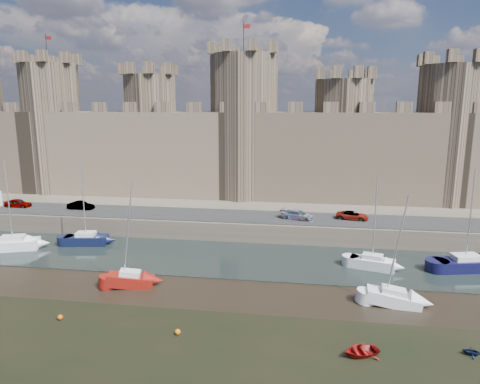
{
  "coord_description": "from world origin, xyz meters",
  "views": [
    {
      "loc": [
        12.04,
        -22.57,
        17.54
      ],
      "look_at": [
        5.34,
        22.0,
        8.41
      ],
      "focal_mm": 32.0,
      "sensor_mm": 36.0,
      "label": 1
    }
  ],
  "objects_px": {
    "sailboat_0": "(13,243)",
    "sailboat_3": "(465,263)",
    "car_2": "(298,215)",
    "sailboat_2": "(372,262)",
    "sailboat_4": "(130,279)",
    "car_0": "(18,203)",
    "car_3": "(352,216)",
    "sailboat_5": "(393,297)",
    "car_1": "(81,206)",
    "sailboat_1": "(86,239)"
  },
  "relations": [
    {
      "from": "car_0",
      "to": "sailboat_1",
      "type": "relative_size",
      "value": 0.37
    },
    {
      "from": "sailboat_3",
      "to": "sailboat_4",
      "type": "bearing_deg",
      "value": -177.75
    },
    {
      "from": "sailboat_5",
      "to": "sailboat_1",
      "type": "bearing_deg",
      "value": 167.49
    },
    {
      "from": "sailboat_0",
      "to": "sailboat_5",
      "type": "height_order",
      "value": "sailboat_0"
    },
    {
      "from": "sailboat_0",
      "to": "sailboat_5",
      "type": "xyz_separation_m",
      "value": [
        43.48,
        -8.5,
        -0.12
      ]
    },
    {
      "from": "sailboat_5",
      "to": "sailboat_3",
      "type": "bearing_deg",
      "value": 51.47
    },
    {
      "from": "car_3",
      "to": "sailboat_0",
      "type": "height_order",
      "value": "sailboat_0"
    },
    {
      "from": "sailboat_3",
      "to": "sailboat_5",
      "type": "bearing_deg",
      "value": -147.02
    },
    {
      "from": "sailboat_3",
      "to": "sailboat_1",
      "type": "bearing_deg",
      "value": 164.51
    },
    {
      "from": "car_0",
      "to": "car_2",
      "type": "relative_size",
      "value": 0.85
    },
    {
      "from": "car_0",
      "to": "sailboat_1",
      "type": "distance_m",
      "value": 17.26
    },
    {
      "from": "car_0",
      "to": "car_2",
      "type": "xyz_separation_m",
      "value": [
        41.68,
        -0.8,
        0.0
      ]
    },
    {
      "from": "sailboat_1",
      "to": "sailboat_5",
      "type": "relative_size",
      "value": 1.05
    },
    {
      "from": "car_2",
      "to": "car_3",
      "type": "bearing_deg",
      "value": -66.11
    },
    {
      "from": "car_3",
      "to": "sailboat_1",
      "type": "bearing_deg",
      "value": 115.0
    },
    {
      "from": "car_3",
      "to": "sailboat_4",
      "type": "bearing_deg",
      "value": 141.35
    },
    {
      "from": "car_2",
      "to": "sailboat_2",
      "type": "bearing_deg",
      "value": -124.9
    },
    {
      "from": "car_2",
      "to": "car_3",
      "type": "relative_size",
      "value": 1.08
    },
    {
      "from": "sailboat_2",
      "to": "sailboat_1",
      "type": "bearing_deg",
      "value": -168.87
    },
    {
      "from": "car_1",
      "to": "sailboat_1",
      "type": "xyz_separation_m",
      "value": [
        5.02,
        -8.16,
        -2.3
      ]
    },
    {
      "from": "car_2",
      "to": "sailboat_3",
      "type": "height_order",
      "value": "sailboat_3"
    },
    {
      "from": "car_3",
      "to": "sailboat_4",
      "type": "xyz_separation_m",
      "value": [
        -23.22,
        -19.54,
        -2.33
      ]
    },
    {
      "from": "car_1",
      "to": "car_2",
      "type": "relative_size",
      "value": 0.84
    },
    {
      "from": "car_0",
      "to": "sailboat_2",
      "type": "height_order",
      "value": "sailboat_2"
    },
    {
      "from": "sailboat_0",
      "to": "sailboat_1",
      "type": "height_order",
      "value": "sailboat_0"
    },
    {
      "from": "sailboat_2",
      "to": "sailboat_5",
      "type": "height_order",
      "value": "sailboat_2"
    },
    {
      "from": "car_2",
      "to": "car_3",
      "type": "distance_m",
      "value": 7.33
    },
    {
      "from": "car_0",
      "to": "sailboat_2",
      "type": "xyz_separation_m",
      "value": [
        49.99,
        -11.05,
        -2.35
      ]
    },
    {
      "from": "car_1",
      "to": "sailboat_3",
      "type": "bearing_deg",
      "value": -99.51
    },
    {
      "from": "sailboat_0",
      "to": "sailboat_4",
      "type": "height_order",
      "value": "sailboat_0"
    },
    {
      "from": "sailboat_2",
      "to": "sailboat_3",
      "type": "relative_size",
      "value": 0.91
    },
    {
      "from": "car_1",
      "to": "sailboat_2",
      "type": "distance_m",
      "value": 41.53
    },
    {
      "from": "car_1",
      "to": "sailboat_1",
      "type": "distance_m",
      "value": 9.85
    },
    {
      "from": "car_3",
      "to": "sailboat_5",
      "type": "height_order",
      "value": "sailboat_5"
    },
    {
      "from": "car_1",
      "to": "sailboat_2",
      "type": "height_order",
      "value": "sailboat_2"
    },
    {
      "from": "sailboat_3",
      "to": "car_2",
      "type": "bearing_deg",
      "value": 139.98
    },
    {
      "from": "sailboat_4",
      "to": "car_0",
      "type": "bearing_deg",
      "value": 129.36
    },
    {
      "from": "car_2",
      "to": "sailboat_4",
      "type": "height_order",
      "value": "sailboat_4"
    },
    {
      "from": "car_1",
      "to": "sailboat_3",
      "type": "height_order",
      "value": "sailboat_3"
    },
    {
      "from": "sailboat_0",
      "to": "car_2",
      "type": "bearing_deg",
      "value": -1.68
    },
    {
      "from": "car_0",
      "to": "sailboat_1",
      "type": "xyz_separation_m",
      "value": [
        15.08,
        -8.07,
        -2.33
      ]
    },
    {
      "from": "car_1",
      "to": "sailboat_5",
      "type": "height_order",
      "value": "sailboat_5"
    },
    {
      "from": "sailboat_0",
      "to": "car_1",
      "type": "bearing_deg",
      "value": 56.82
    },
    {
      "from": "car_0",
      "to": "sailboat_3",
      "type": "relative_size",
      "value": 0.35
    },
    {
      "from": "car_0",
      "to": "sailboat_5",
      "type": "bearing_deg",
      "value": -111.9
    },
    {
      "from": "car_0",
      "to": "sailboat_1",
      "type": "bearing_deg",
      "value": -118.81
    },
    {
      "from": "sailboat_2",
      "to": "sailboat_4",
      "type": "relative_size",
      "value": 0.97
    },
    {
      "from": "sailboat_0",
      "to": "sailboat_3",
      "type": "distance_m",
      "value": 52.78
    },
    {
      "from": "car_2",
      "to": "sailboat_5",
      "type": "bearing_deg",
      "value": -138.73
    },
    {
      "from": "car_1",
      "to": "car_3",
      "type": "distance_m",
      "value": 38.89
    }
  ]
}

